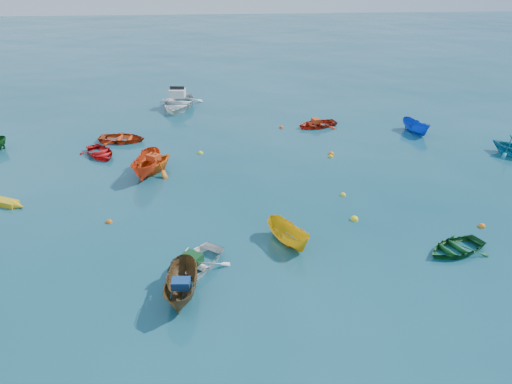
{
  "coord_description": "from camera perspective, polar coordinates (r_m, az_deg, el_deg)",
  "views": [
    {
      "loc": [
        -1.81,
        -17.8,
        11.85
      ],
      "look_at": [
        0.0,
        5.0,
        0.4
      ],
      "focal_mm": 35.0,
      "sensor_mm": 36.0,
      "label": 1
    }
  ],
  "objects": [
    {
      "name": "ground",
      "position": [
        21.46,
        1.07,
        -6.93
      ],
      "size": [
        160.0,
        160.0,
        0.0
      ],
      "primitive_type": "plane",
      "color": "#0B4250",
      "rests_on": "ground"
    },
    {
      "name": "dinghy_white_near",
      "position": [
        20.57,
        -7.36,
        -8.84
      ],
      "size": [
        3.83,
        4.03,
        0.68
      ],
      "primitive_type": "imported",
      "rotation": [
        0.0,
        0.0,
        -0.64
      ],
      "color": "white",
      "rests_on": "ground"
    },
    {
      "name": "sampan_brown_mid",
      "position": [
        19.21,
        -8.36,
        -11.84
      ],
      "size": [
        1.38,
        3.15,
        1.19
      ],
      "primitive_type": "imported",
      "rotation": [
        0.0,
        0.0,
        -0.07
      ],
      "color": "brown",
      "rests_on": "ground"
    },
    {
      "name": "dinghy_orange_w",
      "position": [
        29.38,
        -11.55,
        2.23
      ],
      "size": [
        3.67,
        3.74,
        1.5
      ],
      "primitive_type": "imported",
      "rotation": [
        0.0,
        0.0,
        -0.65
      ],
      "color": "orange",
      "rests_on": "ground"
    },
    {
      "name": "sampan_yellow_mid",
      "position": [
        22.11,
        3.71,
        -5.88
      ],
      "size": [
        2.17,
        2.87,
        1.05
      ],
      "primitive_type": "imported",
      "rotation": [
        0.0,
        0.0,
        0.49
      ],
      "color": "yellow",
      "rests_on": "ground"
    },
    {
      "name": "dinghy_green_e",
      "position": [
        23.18,
        21.77,
        -6.3
      ],
      "size": [
        3.33,
        2.89,
        0.58
      ],
      "primitive_type": "imported",
      "rotation": [
        0.0,
        0.0,
        -1.18
      ],
      "color": "#135221",
      "rests_on": "ground"
    },
    {
      "name": "dinghy_cyan_se",
      "position": [
        35.02,
        27.02,
        3.81
      ],
      "size": [
        3.22,
        3.35,
        1.36
      ],
      "primitive_type": "imported",
      "rotation": [
        0.0,
        0.0,
        0.52
      ],
      "color": "#17708E",
      "rests_on": "ground"
    },
    {
      "name": "dinghy_red_nw",
      "position": [
        34.57,
        -15.0,
        5.61
      ],
      "size": [
        3.36,
        2.63,
        0.64
      ],
      "primitive_type": "imported",
      "rotation": [
        0.0,
        0.0,
        1.42
      ],
      "color": "red",
      "rests_on": "ground"
    },
    {
      "name": "sampan_orange_n",
      "position": [
        29.15,
        -12.24,
        1.96
      ],
      "size": [
        1.82,
        3.56,
        1.31
      ],
      "primitive_type": "imported",
      "rotation": [
        0.0,
        0.0,
        -0.17
      ],
      "color": "#E04215",
      "rests_on": "ground"
    },
    {
      "name": "dinghy_red_ne",
      "position": [
        36.49,
        6.96,
        7.44
      ],
      "size": [
        3.37,
        2.81,
        0.6
      ],
      "primitive_type": "imported",
      "rotation": [
        0.0,
        0.0,
        -1.28
      ],
      "color": "red",
      "rests_on": "ground"
    },
    {
      "name": "sampan_blue_far",
      "position": [
        36.7,
        17.72,
        6.47
      ],
      "size": [
        1.7,
        2.78,
        1.01
      ],
      "primitive_type": "imported",
      "rotation": [
        0.0,
        0.0,
        0.3
      ],
      "color": "blue",
      "rests_on": "ground"
    },
    {
      "name": "dinghy_red_far",
      "position": [
        32.58,
        -17.34,
        4.01
      ],
      "size": [
        3.23,
        3.46,
        0.59
      ],
      "primitive_type": "imported",
      "rotation": [
        0.0,
        0.0,
        0.58
      ],
      "color": "red",
      "rests_on": "ground"
    },
    {
      "name": "motorboat_white",
      "position": [
        41.1,
        -8.86,
        9.52
      ],
      "size": [
        4.12,
        5.37,
        1.63
      ],
      "primitive_type": "imported",
      "rotation": [
        0.0,
        0.0,
        -0.12
      ],
      "color": "white",
      "rests_on": "ground"
    },
    {
      "name": "tarp_green_a",
      "position": [
        20.34,
        -7.27,
        -7.51
      ],
      "size": [
        0.94,
        0.9,
        0.36
      ],
      "primitive_type": "cube",
      "rotation": [
        0.0,
        0.0,
        -0.64
      ],
      "color": "#11461D",
      "rests_on": "dinghy_white_near"
    },
    {
      "name": "tarp_blue_a",
      "position": [
        18.64,
        -8.58,
        -10.31
      ],
      "size": [
        0.7,
        0.55,
        0.32
      ],
      "primitive_type": "cube",
      "rotation": [
        0.0,
        0.0,
        -0.07
      ],
      "color": "navy",
      "rests_on": "sampan_brown_mid"
    },
    {
      "name": "tarp_orange_a",
      "position": [
        29.06,
        -11.65,
        3.92
      ],
      "size": [
        0.88,
        0.85,
        0.34
      ],
      "primitive_type": "cube",
      "rotation": [
        0.0,
        0.0,
        -0.65
      ],
      "color": "red",
      "rests_on": "dinghy_orange_w"
    },
    {
      "name": "tarp_orange_b",
      "position": [
        36.3,
        6.86,
        8.1
      ],
      "size": [
        0.64,
        0.75,
        0.31
      ],
      "primitive_type": "cube",
      "rotation": [
        0.0,
        0.0,
        -1.28
      ],
      "color": "#D54315",
      "rests_on": "dinghy_red_ne"
    },
    {
      "name": "buoy_ye_a",
      "position": [
        24.33,
        11.16,
        -3.11
      ],
      "size": [
        0.39,
        0.39,
        0.39
      ],
      "primitive_type": "sphere",
      "color": "yellow",
      "rests_on": "ground"
    },
    {
      "name": "buoy_or_b",
      "position": [
        25.56,
        24.39,
        -3.65
      ],
      "size": [
        0.33,
        0.33,
        0.33
      ],
      "primitive_type": "sphere",
      "color": "orange",
      "rests_on": "ground"
    },
    {
      "name": "buoy_or_c",
      "position": [
        24.64,
        -16.43,
        -3.35
      ],
      "size": [
        0.31,
        0.31,
        0.31
      ],
      "primitive_type": "sphere",
      "color": "#E75C0C",
      "rests_on": "ground"
    },
    {
      "name": "buoy_ye_c",
      "position": [
        26.53,
        9.92,
        -0.37
      ],
      "size": [
        0.3,
        0.3,
        0.3
      ],
      "primitive_type": "sphere",
      "color": "yellow",
      "rests_on": "ground"
    },
    {
      "name": "buoy_or_d",
      "position": [
        31.65,
        8.6,
        4.29
      ],
      "size": [
        0.35,
        0.35,
        0.35
      ],
      "primitive_type": "sphere",
      "color": "orange",
      "rests_on": "ground"
    },
    {
      "name": "buoy_ye_d",
      "position": [
        31.6,
        -6.37,
        4.4
      ],
      "size": [
        0.33,
        0.33,
        0.33
      ],
      "primitive_type": "sphere",
      "color": "yellow",
      "rests_on": "ground"
    },
    {
      "name": "buoy_or_e",
      "position": [
        35.98,
        2.9,
        7.33
      ],
      "size": [
        0.3,
        0.3,
        0.3
      ],
      "primitive_type": "sphere",
      "color": "#D0470B",
      "rests_on": "ground"
    },
    {
      "name": "buoy_ye_e",
      "position": [
        31.21,
        8.53,
        3.97
      ],
      "size": [
        0.33,
        0.33,
        0.33
      ],
      "primitive_type": "sphere",
      "color": "gold",
      "rests_on": "ground"
    }
  ]
}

